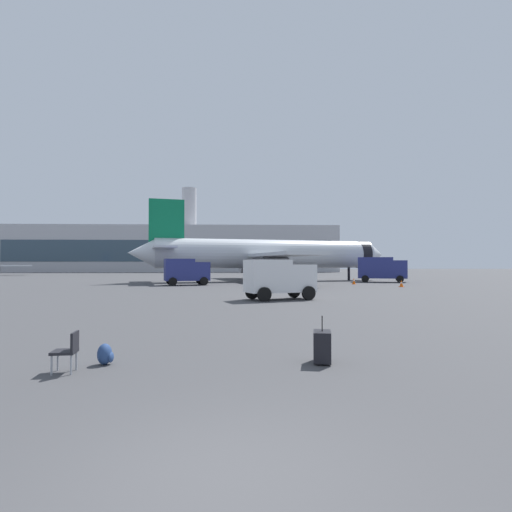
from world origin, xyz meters
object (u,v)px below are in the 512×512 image
at_px(fuel_truck, 382,268).
at_px(traveller_backpack, 105,354).
at_px(service_truck, 186,271).
at_px(rolling_suitcase, 322,346).
at_px(gate_chair, 68,349).
at_px(safety_cone_near, 354,281).
at_px(safety_cone_mid, 401,283).
at_px(airplane_at_gate, 267,254).
at_px(cargo_van, 279,277).

relative_size(fuel_truck, traveller_backpack, 13.45).
distance_m(service_truck, rolling_suitcase, 37.38).
distance_m(fuel_truck, gate_chair, 49.17).
xyz_separation_m(safety_cone_near, traveller_backpack, (-16.35, -37.71, -0.13)).
xyz_separation_m(safety_cone_mid, traveller_backpack, (-19.60, -31.93, -0.12)).
height_order(safety_cone_mid, traveller_backpack, safety_cone_mid).
height_order(traveller_backpack, gate_chair, gate_chair).
height_order(airplane_at_gate, safety_cone_mid, airplane_at_gate).
xyz_separation_m(service_truck, safety_cone_mid, (22.25, -4.58, -1.25)).
relative_size(safety_cone_near, rolling_suitcase, 0.66).
distance_m(cargo_van, safety_cone_mid, 20.19).
bearing_deg(gate_chair, cargo_van, 70.78).
relative_size(service_truck, safety_cone_mid, 7.31).
relative_size(service_truck, gate_chair, 6.07).
distance_m(cargo_van, traveller_backpack, 18.28).
distance_m(safety_cone_near, traveller_backpack, 41.10).
height_order(airplane_at_gate, cargo_van, airplane_at_gate).
height_order(safety_cone_near, safety_cone_mid, safety_cone_near).
bearing_deg(fuel_truck, traveller_backpack, -116.47).
bearing_deg(rolling_suitcase, cargo_van, 87.69).
xyz_separation_m(safety_cone_near, safety_cone_mid, (3.26, -5.78, -0.01)).
height_order(safety_cone_mid, rolling_suitcase, rolling_suitcase).
distance_m(safety_cone_near, gate_chair, 41.95).
relative_size(rolling_suitcase, traveller_backpack, 2.29).
distance_m(safety_cone_mid, gate_chair, 38.34).
relative_size(airplane_at_gate, rolling_suitcase, 32.20).
height_order(service_truck, fuel_truck, fuel_truck).
bearing_deg(service_truck, traveller_backpack, -85.85).
height_order(fuel_truck, gate_chair, fuel_truck).
relative_size(service_truck, traveller_backpack, 10.87).
bearing_deg(safety_cone_near, traveller_backpack, -113.44).
distance_m(airplane_at_gate, gate_chair, 47.65).
height_order(fuel_truck, cargo_van, fuel_truck).
bearing_deg(traveller_backpack, fuel_truck, 63.53).
distance_m(airplane_at_gate, safety_cone_near, 13.13).
xyz_separation_m(airplane_at_gate, gate_chair, (-7.52, -46.95, -3.16)).
xyz_separation_m(safety_cone_near, rolling_suitcase, (-11.34, -37.77, 0.03)).
xyz_separation_m(service_truck, rolling_suitcase, (7.65, -36.57, -1.22)).
relative_size(safety_cone_near, traveller_backpack, 1.52).
bearing_deg(traveller_backpack, service_truck, 94.15).
bearing_deg(cargo_van, safety_cone_mid, 46.43).
relative_size(fuel_truck, safety_cone_mid, 9.04).
height_order(safety_cone_near, traveller_backpack, safety_cone_near).
bearing_deg(airplane_at_gate, safety_cone_mid, -48.56).
xyz_separation_m(cargo_van, safety_cone_mid, (13.90, 14.61, -1.10)).
height_order(cargo_van, traveller_backpack, cargo_van).
xyz_separation_m(service_truck, fuel_truck, (24.17, 6.72, 0.16)).
relative_size(traveller_backpack, gate_chair, 0.56).
xyz_separation_m(rolling_suitcase, gate_chair, (-5.58, -0.62, 0.11)).
height_order(safety_cone_near, gate_chair, gate_chair).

